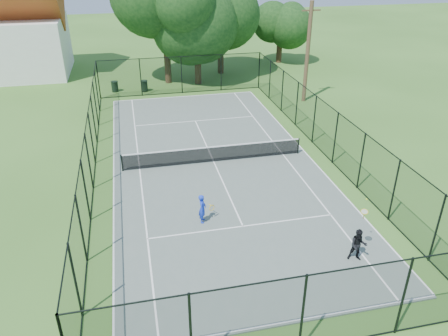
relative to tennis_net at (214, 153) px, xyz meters
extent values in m
plane|color=#376221|center=(0.00, 0.00, -0.58)|extent=(120.00, 120.00, 0.00)
cube|color=#58675E|center=(0.00, 0.00, -0.55)|extent=(11.00, 24.00, 0.06)
cylinder|color=black|center=(-5.00, 0.00, -0.04)|extent=(0.08, 0.08, 0.95)
cylinder|color=black|center=(5.00, 0.00, -0.04)|extent=(0.08, 0.08, 0.95)
cube|color=black|center=(0.00, 0.00, -0.04)|extent=(10.00, 0.03, 0.88)
cube|color=white|center=(0.00, 0.00, 0.40)|extent=(10.00, 0.05, 0.06)
cylinder|color=#332114|center=(-0.77, 16.25, 1.49)|extent=(0.56, 0.56, 4.13)
sphere|color=black|center=(-0.77, 16.25, 5.42)|extent=(7.46, 7.46, 7.46)
cylinder|color=#332114|center=(1.73, 15.35, 1.25)|extent=(0.56, 0.56, 3.66)
sphere|color=black|center=(1.73, 15.35, 4.73)|extent=(6.57, 6.57, 6.57)
cylinder|color=#332114|center=(4.37, 18.29, 1.47)|extent=(0.56, 0.56, 4.09)
sphere|color=black|center=(4.37, 18.29, 5.13)|extent=(6.49, 6.49, 6.49)
cylinder|color=#332114|center=(11.04, 21.00, 0.66)|extent=(0.56, 0.56, 2.48)
sphere|color=black|center=(11.04, 21.00, 2.99)|extent=(4.33, 4.33, 4.33)
cylinder|color=black|center=(-5.36, 14.57, -0.17)|extent=(0.54, 0.54, 0.83)
cylinder|color=black|center=(-5.36, 14.57, 0.27)|extent=(0.58, 0.58, 0.05)
cylinder|color=black|center=(-2.99, 14.12, -0.14)|extent=(0.54, 0.54, 0.87)
cylinder|color=black|center=(-2.99, 14.12, 0.31)|extent=(0.58, 0.58, 0.05)
cylinder|color=#4C3823|center=(8.96, 9.00, 3.10)|extent=(0.30, 0.30, 7.36)
cube|color=#4C3823|center=(8.96, 9.00, 6.12)|extent=(1.40, 0.10, 0.10)
imported|color=#1835CE|center=(-1.64, -5.64, 0.15)|extent=(0.45, 0.56, 1.34)
torus|color=gold|center=(-1.19, -5.49, 0.03)|extent=(0.27, 0.18, 0.29)
cylinder|color=silver|center=(-1.19, -5.49, 0.03)|extent=(0.23, 0.15, 0.25)
imported|color=black|center=(3.72, -9.50, 0.16)|extent=(0.80, 0.71, 1.36)
torus|color=gold|center=(3.97, -9.15, 1.43)|extent=(0.30, 0.28, 0.14)
cylinder|color=silver|center=(3.97, -9.15, 1.43)|extent=(0.26, 0.24, 0.11)
sphere|color=#CCE526|center=(4.14, -8.89, 1.80)|extent=(0.07, 0.07, 0.07)
camera|label=1|loc=(-4.21, -21.47, 10.49)|focal=35.00mm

